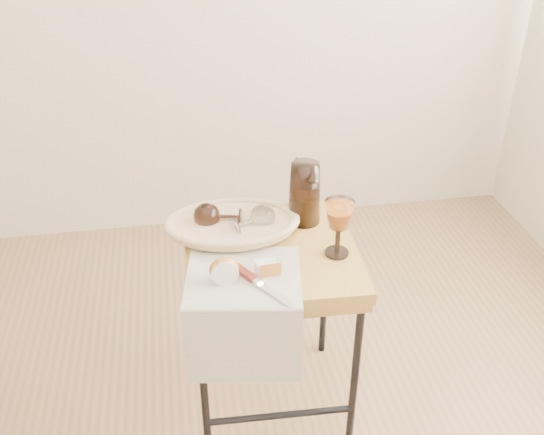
{
  "coord_description": "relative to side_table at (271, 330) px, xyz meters",
  "views": [
    {
      "loc": [
        0.07,
        -0.99,
        1.71
      ],
      "look_at": [
        0.32,
        0.52,
        0.78
      ],
      "focal_mm": 40.76,
      "sensor_mm": 36.0,
      "label": 1
    }
  ],
  "objects": [
    {
      "name": "apple_half",
      "position": [
        -0.16,
        -0.15,
        0.37
      ],
      "size": [
        0.08,
        0.04,
        0.08
      ],
      "primitive_type": "ellipsoid",
      "rotation": [
        0.0,
        0.0,
        0.0
      ],
      "color": "red",
      "rests_on": "tea_towel"
    },
    {
      "name": "pitcher",
      "position": [
        0.13,
        0.14,
        0.43
      ],
      "size": [
        0.21,
        0.26,
        0.24
      ],
      "primitive_type": null,
      "rotation": [
        0.0,
        0.0,
        -0.29
      ],
      "color": "black",
      "rests_on": "side_table"
    },
    {
      "name": "goblet_lying_a",
      "position": [
        -0.14,
        0.12,
        0.38
      ],
      "size": [
        0.15,
        0.12,
        0.08
      ],
      "primitive_type": null,
      "rotation": [
        0.0,
        0.0,
        2.9
      ],
      "color": "#321D13",
      "rests_on": "bread_basket"
    },
    {
      "name": "table_knife",
      "position": [
        -0.06,
        -0.19,
        0.34
      ],
      "size": [
        0.15,
        0.21,
        0.02
      ],
      "primitive_type": null,
      "rotation": [
        0.0,
        0.0,
        -0.99
      ],
      "color": "silver",
      "rests_on": "tea_towel"
    },
    {
      "name": "side_table",
      "position": [
        0.0,
        0.0,
        0.0
      ],
      "size": [
        0.54,
        0.54,
        0.66
      ],
      "primitive_type": null,
      "rotation": [
        0.0,
        0.0,
        -0.04
      ],
      "color": "brown",
      "rests_on": "floor"
    },
    {
      "name": "apple_wedge",
      "position": [
        -0.04,
        -0.13,
        0.36
      ],
      "size": [
        0.06,
        0.04,
        0.04
      ],
      "primitive_type": "cube",
      "rotation": [
        0.0,
        0.0,
        0.07
      ],
      "color": "white",
      "rests_on": "tea_towel"
    },
    {
      "name": "bread_basket",
      "position": [
        -0.1,
        0.1,
        0.35
      ],
      "size": [
        0.38,
        0.27,
        0.05
      ],
      "primitive_type": null,
      "rotation": [
        0.0,
        0.0,
        -0.05
      ],
      "color": "tan",
      "rests_on": "side_table"
    },
    {
      "name": "goblet_lying_b",
      "position": [
        -0.05,
        0.08,
        0.38
      ],
      "size": [
        0.15,
        0.13,
        0.08
      ],
      "primitive_type": null,
      "rotation": [
        0.0,
        0.0,
        0.47
      ],
      "color": "white",
      "rests_on": "bread_basket"
    },
    {
      "name": "wine_goblet",
      "position": [
        0.19,
        -0.06,
        0.42
      ],
      "size": [
        0.1,
        0.1,
        0.18
      ],
      "primitive_type": null,
      "rotation": [
        0.0,
        0.0,
        -0.11
      ],
      "color": "white",
      "rests_on": "side_table"
    },
    {
      "name": "tea_towel",
      "position": [
        -0.1,
        -0.13,
        0.33
      ],
      "size": [
        0.36,
        0.34,
        0.01
      ],
      "primitive_type": "cube",
      "rotation": [
        0.0,
        0.0,
        -0.16
      ],
      "color": "silver",
      "rests_on": "side_table"
    }
  ]
}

